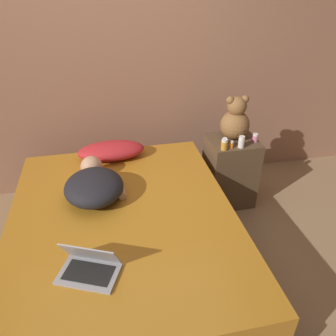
{
  "coord_description": "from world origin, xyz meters",
  "views": [
    {
      "loc": [
        -0.06,
        -1.76,
        1.99
      ],
      "look_at": [
        0.37,
        0.24,
        0.71
      ],
      "focal_mm": 35.0,
      "sensor_mm": 36.0,
      "label": 1
    }
  ],
  "objects": [
    {
      "name": "ground_plane",
      "position": [
        0.0,
        0.0,
        0.0
      ],
      "size": [
        12.0,
        12.0,
        0.0
      ],
      "primitive_type": "plane",
      "color": "#937551"
    },
    {
      "name": "wall_back",
      "position": [
        0.0,
        1.26,
        1.3
      ],
      "size": [
        8.0,
        0.06,
        2.6
      ],
      "color": "#996B51",
      "rests_on": "ground_plane"
    },
    {
      "name": "bed",
      "position": [
        0.0,
        0.0,
        0.26
      ],
      "size": [
        1.57,
        1.95,
        0.53
      ],
      "color": "#4C331E",
      "rests_on": "ground_plane"
    },
    {
      "name": "nightstand",
      "position": [
        1.06,
        0.67,
        0.33
      ],
      "size": [
        0.43,
        0.39,
        0.66
      ],
      "color": "brown",
      "rests_on": "ground_plane"
    },
    {
      "name": "pillow",
      "position": [
        -0.02,
        0.79,
        0.61
      ],
      "size": [
        0.58,
        0.28,
        0.15
      ],
      "color": "red",
      "rests_on": "bed"
    },
    {
      "name": "person_lying",
      "position": [
        -0.17,
        0.27,
        0.63
      ],
      "size": [
        0.45,
        0.63,
        0.19
      ],
      "rotation": [
        0.0,
        0.0,
        0.05
      ],
      "color": "black",
      "rests_on": "bed"
    },
    {
      "name": "laptop",
      "position": [
        -0.22,
        -0.46,
        0.58
      ],
      "size": [
        0.38,
        0.32,
        0.2
      ],
      "rotation": [
        0.0,
        0.0,
        -0.41
      ],
      "color": "#9E9EA3",
      "rests_on": "bed"
    },
    {
      "name": "teddy_bear",
      "position": [
        1.07,
        0.71,
        0.83
      ],
      "size": [
        0.26,
        0.26,
        0.39
      ],
      "color": "brown",
      "rests_on": "nightstand"
    },
    {
      "name": "bottle_pink",
      "position": [
        1.23,
        0.61,
        0.7
      ],
      "size": [
        0.05,
        0.05,
        0.08
      ],
      "color": "pink",
      "rests_on": "nightstand"
    },
    {
      "name": "bottle_red",
      "position": [
        0.95,
        0.6,
        0.69
      ],
      "size": [
        0.04,
        0.04,
        0.07
      ],
      "color": "#B72D2D",
      "rests_on": "nightstand"
    },
    {
      "name": "bottle_orange",
      "position": [
        0.99,
        0.54,
        0.69
      ],
      "size": [
        0.03,
        0.03,
        0.06
      ],
      "color": "orange",
      "rests_on": "nightstand"
    },
    {
      "name": "bottle_white",
      "position": [
        1.07,
        0.53,
        0.71
      ],
      "size": [
        0.05,
        0.05,
        0.1
      ],
      "color": "white",
      "rests_on": "nightstand"
    },
    {
      "name": "bottle_amber",
      "position": [
        0.92,
        0.52,
        0.71
      ],
      "size": [
        0.06,
        0.06,
        0.1
      ],
      "color": "gold",
      "rests_on": "nightstand"
    }
  ]
}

